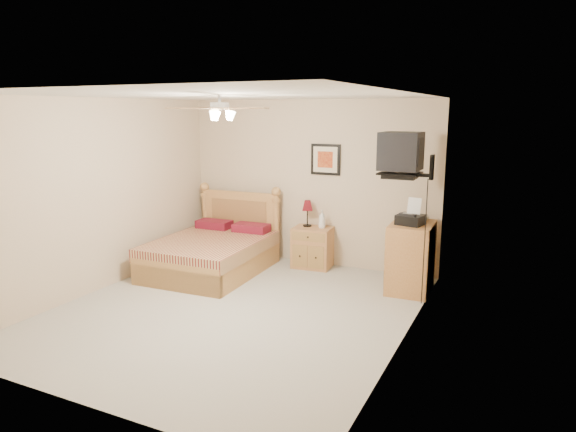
# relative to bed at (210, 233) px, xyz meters

# --- Properties ---
(floor) EXTENTS (4.50, 4.50, 0.00)m
(floor) POSITION_rel_bed_xyz_m (1.08, -1.12, -0.59)
(floor) COLOR #A19D91
(floor) RESTS_ON ground
(ceiling) EXTENTS (4.00, 4.50, 0.04)m
(ceiling) POSITION_rel_bed_xyz_m (1.08, -1.12, 1.91)
(ceiling) COLOR white
(ceiling) RESTS_ON ground
(wall_back) EXTENTS (4.00, 0.04, 2.50)m
(wall_back) POSITION_rel_bed_xyz_m (1.08, 1.13, 0.66)
(wall_back) COLOR #C9B394
(wall_back) RESTS_ON ground
(wall_front) EXTENTS (4.00, 0.04, 2.50)m
(wall_front) POSITION_rel_bed_xyz_m (1.08, -3.37, 0.66)
(wall_front) COLOR #C9B394
(wall_front) RESTS_ON ground
(wall_left) EXTENTS (0.04, 4.50, 2.50)m
(wall_left) POSITION_rel_bed_xyz_m (-0.92, -1.12, 0.66)
(wall_left) COLOR #C9B394
(wall_left) RESTS_ON ground
(wall_right) EXTENTS (0.04, 4.50, 2.50)m
(wall_right) POSITION_rel_bed_xyz_m (3.08, -1.12, 0.66)
(wall_right) COLOR #C9B394
(wall_right) RESTS_ON ground
(bed) EXTENTS (1.47, 1.89, 1.19)m
(bed) POSITION_rel_bed_xyz_m (0.00, 0.00, 0.00)
(bed) COLOR #A87B40
(bed) RESTS_ON ground
(nightstand) EXTENTS (0.60, 0.47, 0.61)m
(nightstand) POSITION_rel_bed_xyz_m (1.25, 0.88, -0.29)
(nightstand) COLOR #AB7D4A
(nightstand) RESTS_ON ground
(table_lamp) EXTENTS (0.28, 0.28, 0.40)m
(table_lamp) POSITION_rel_bed_xyz_m (1.14, 0.94, 0.22)
(table_lamp) COLOR #5B080F
(table_lamp) RESTS_ON nightstand
(lotion_bottle) EXTENTS (0.13, 0.13, 0.27)m
(lotion_bottle) POSITION_rel_bed_xyz_m (1.38, 0.92, 0.16)
(lotion_bottle) COLOR white
(lotion_bottle) RESTS_ON nightstand
(framed_picture) EXTENTS (0.46, 0.04, 0.46)m
(framed_picture) POSITION_rel_bed_xyz_m (1.35, 1.11, 1.03)
(framed_picture) COLOR black
(framed_picture) RESTS_ON wall_back
(dresser) EXTENTS (0.57, 0.79, 0.91)m
(dresser) POSITION_rel_bed_xyz_m (2.81, 0.49, -0.14)
(dresser) COLOR #A26030
(dresser) RESTS_ON ground
(fax_machine) EXTENTS (0.37, 0.39, 0.33)m
(fax_machine) POSITION_rel_bed_xyz_m (2.80, 0.41, 0.48)
(fax_machine) COLOR black
(fax_machine) RESTS_ON dresser
(magazine_lower) EXTENTS (0.23, 0.30, 0.03)m
(magazine_lower) POSITION_rel_bed_xyz_m (2.74, 0.80, 0.33)
(magazine_lower) COLOR #B3AA8F
(magazine_lower) RESTS_ON dresser
(magazine_upper) EXTENTS (0.24, 0.28, 0.02)m
(magazine_upper) POSITION_rel_bed_xyz_m (2.77, 0.79, 0.35)
(magazine_upper) COLOR gray
(magazine_upper) RESTS_ON magazine_lower
(wall_tv) EXTENTS (0.56, 0.46, 0.58)m
(wall_tv) POSITION_rel_bed_xyz_m (2.83, 0.22, 1.22)
(wall_tv) COLOR black
(wall_tv) RESTS_ON wall_right
(ceiling_fan) EXTENTS (1.14, 1.14, 0.28)m
(ceiling_fan) POSITION_rel_bed_xyz_m (1.08, -1.32, 1.77)
(ceiling_fan) COLOR white
(ceiling_fan) RESTS_ON ceiling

